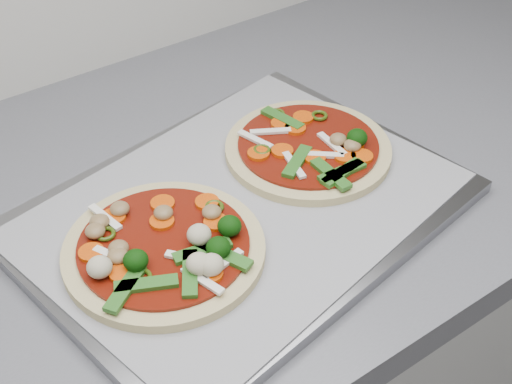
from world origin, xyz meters
TOP-DOWN VIEW (x-y plane):
  - baking_tray at (0.26, 1.23)m, footprint 0.50×0.40m
  - parchment at (0.26, 1.23)m, footprint 0.48×0.39m
  - pizza_left at (0.16, 1.21)m, footprint 0.23×0.23m
  - pizza_right at (0.38, 1.26)m, footprint 0.25×0.25m

SIDE VIEW (x-z plane):
  - baking_tray at x=0.26m, z-range 0.90..0.91m
  - parchment at x=0.26m, z-range 0.91..0.92m
  - pizza_right at x=0.38m, z-range 0.91..0.94m
  - pizza_left at x=0.16m, z-range 0.91..0.94m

